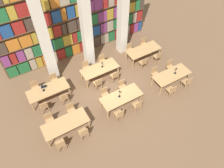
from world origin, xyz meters
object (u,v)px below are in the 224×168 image
(chair_6, at_px, (137,105))
(laptop, at_px, (44,87))
(reading_table_1, at_px, (121,97))
(pillar_left, at_px, (43,37))
(reading_table_4, at_px, (100,69))
(chair_19, at_px, (103,61))
(chair_9, at_px, (155,73))
(chair_16, at_px, (98,83))
(chair_7, at_px, (122,86))
(chair_10, at_px, (187,82))
(chair_8, at_px, (172,90))
(chair_15, at_px, (54,80))
(chair_11, at_px, (170,66))
(desk_lamp_1, at_px, (176,70))
(chair_18, at_px, (115,76))
(pillar_right, at_px, (123,11))
(reading_table_3, at_px, (48,90))
(reading_table_5, at_px, (144,50))
(reading_table_0, at_px, (66,124))
(desk_lamp_3, at_px, (102,64))
(chair_21, at_px, (130,49))
(chair_0, at_px, (61,144))
(chair_5, at_px, (105,94))
(pillar_center, at_px, (86,23))
(reading_table_2, at_px, (172,75))
(chair_17, at_px, (86,67))
(chair_1, at_px, (49,120))
(chair_2, at_px, (84,133))
(desk_lamp_2, at_px, (42,87))
(chair_4, at_px, (119,114))
(chair_20, at_px, (143,63))
(chair_14, at_px, (64,97))
(chair_12, at_px, (44,106))
(chair_22, at_px, (158,56))
(chair_3, at_px, (71,110))
(desk_lamp_0, at_px, (120,93))
(chair_23, at_px, (144,44))

(chair_6, bearing_deg, laptop, 138.32)
(reading_table_1, bearing_deg, pillar_left, 121.37)
(reading_table_4, xyz_separation_m, chair_19, (0.61, 0.76, -0.20))
(chair_9, distance_m, chair_16, 3.52)
(chair_7, height_order, chair_10, same)
(chair_8, height_order, chair_15, same)
(chair_11, distance_m, desk_lamp_1, 1.02)
(chair_7, distance_m, laptop, 4.42)
(laptop, distance_m, chair_18, 4.13)
(pillar_right, bearing_deg, reading_table_1, -122.24)
(reading_table_3, height_order, reading_table_5, same)
(reading_table_0, relative_size, chair_15, 2.58)
(desk_lamp_3, xyz_separation_m, chair_21, (2.55, 0.78, -0.54))
(chair_0, height_order, chair_5, same)
(reading_table_1, distance_m, desk_lamp_1, 3.66)
(pillar_center, bearing_deg, chair_11, -40.35)
(reading_table_2, xyz_separation_m, chair_17, (-3.96, 3.35, -0.20))
(chair_11, relative_size, chair_18, 1.00)
(chair_1, height_order, reading_table_1, chair_1)
(pillar_right, distance_m, chair_2, 7.45)
(reading_table_2, xyz_separation_m, desk_lamp_2, (-6.88, 2.63, 0.39))
(chair_0, height_order, chair_21, same)
(chair_9, xyz_separation_m, laptop, (-6.19, 2.11, 0.31))
(chair_4, xyz_separation_m, chair_6, (1.14, 0.00, 0.00))
(chair_6, xyz_separation_m, chair_8, (2.26, -0.13, 0.00))
(chair_10, distance_m, chair_20, 2.92)
(chair_14, xyz_separation_m, chair_21, (5.39, 1.58, 0.00))
(chair_18, xyz_separation_m, desk_lamp_3, (-0.40, 0.80, 0.54))
(chair_11, xyz_separation_m, chair_18, (-3.38, 1.06, 0.00))
(chair_15, bearing_deg, chair_2, 90.05)
(pillar_right, bearing_deg, reading_table_0, -145.17)
(reading_table_3, xyz_separation_m, chair_12, (-0.55, -0.76, -0.20))
(chair_2, xyz_separation_m, chair_20, (5.39, 2.54, 0.00))
(reading_table_0, bearing_deg, chair_21, 28.85)
(reading_table_2, bearing_deg, chair_22, 75.93)
(chair_3, relative_size, reading_table_3, 0.39)
(chair_5, distance_m, chair_15, 3.21)
(reading_table_4, bearing_deg, chair_6, -80.20)
(chair_8, height_order, chair_9, same)
(chair_6, height_order, chair_10, same)
(desk_lamp_1, height_order, chair_19, desk_lamp_1)
(reading_table_0, height_order, desk_lamp_0, desk_lamp_0)
(chair_7, relative_size, chair_18, 1.00)
(chair_3, distance_m, desk_lamp_2, 2.04)
(desk_lamp_3, bearing_deg, reading_table_0, -143.81)
(chair_12, relative_size, desk_lamp_2, 1.88)
(chair_21, bearing_deg, desk_lamp_1, 104.54)
(reading_table_5, distance_m, chair_22, 0.99)
(chair_2, distance_m, reading_table_4, 4.18)
(chair_23, bearing_deg, desk_lamp_3, 11.99)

